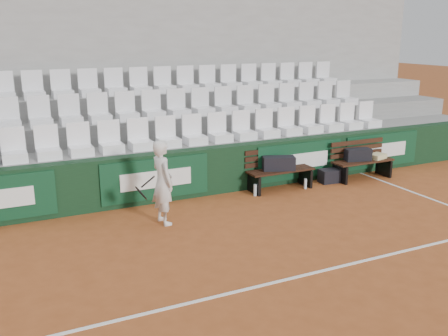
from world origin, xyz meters
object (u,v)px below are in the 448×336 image
(sports_bag_ground, at_px, (330,176))
(water_bottle_far, at_px, (305,184))
(sports_bag_right, at_px, (358,155))
(water_bottle_near, at_px, (255,190))
(bench_right, at_px, (362,169))
(tennis_player, at_px, (163,182))
(sports_bag_left, at_px, (279,163))
(bench_left, at_px, (280,179))

(sports_bag_ground, height_order, water_bottle_far, sports_bag_ground)
(sports_bag_right, relative_size, water_bottle_near, 2.36)
(bench_right, relative_size, sports_bag_right, 2.51)
(bench_right, distance_m, tennis_player, 5.19)
(sports_bag_right, bearing_deg, water_bottle_far, -175.45)
(sports_bag_left, distance_m, sports_bag_right, 2.09)
(sports_bag_left, height_order, sports_bag_ground, sports_bag_left)
(bench_right, distance_m, sports_bag_right, 0.39)
(sports_bag_left, height_order, sports_bag_right, sports_bag_left)
(water_bottle_far, bearing_deg, water_bottle_near, 178.22)
(sports_bag_ground, relative_size, water_bottle_near, 1.99)
(water_bottle_far, bearing_deg, bench_right, 2.69)
(bench_left, relative_size, sports_bag_left, 2.18)
(water_bottle_near, distance_m, tennis_player, 2.41)
(bench_left, bearing_deg, tennis_player, -164.66)
(bench_right, bearing_deg, sports_bag_right, 162.62)
(bench_right, relative_size, sports_bag_left, 2.18)
(water_bottle_near, bearing_deg, sports_bag_ground, 3.49)
(bench_left, bearing_deg, sports_bag_left, -171.55)
(bench_right, bearing_deg, water_bottle_near, -179.23)
(bench_right, xyz_separation_m, tennis_player, (-5.11, -0.68, 0.54))
(tennis_player, bearing_deg, sports_bag_ground, 10.18)
(bench_right, relative_size, sports_bag_ground, 2.98)
(water_bottle_near, bearing_deg, bench_left, 13.16)
(bench_right, distance_m, water_bottle_far, 1.65)
(water_bottle_near, bearing_deg, tennis_player, -163.97)
(bench_right, height_order, sports_bag_left, sports_bag_left)
(sports_bag_left, distance_m, tennis_player, 3.00)
(sports_bag_left, bearing_deg, bench_right, -3.08)
(water_bottle_near, xyz_separation_m, tennis_player, (-2.23, -0.64, 0.64))
(sports_bag_right, xyz_separation_m, water_bottle_near, (-2.75, -0.08, -0.46))
(bench_left, relative_size, sports_bag_ground, 2.98)
(bench_left, distance_m, sports_bag_ground, 1.32)
(sports_bag_left, bearing_deg, sports_bag_ground, -1.45)
(water_bottle_far, xyz_separation_m, tennis_player, (-3.47, -0.60, 0.65))
(tennis_player, bearing_deg, bench_left, 15.34)
(sports_bag_left, distance_m, water_bottle_far, 0.78)
(bench_right, bearing_deg, sports_bag_left, 176.92)
(sports_bag_ground, bearing_deg, tennis_player, -169.82)
(water_bottle_far, bearing_deg, sports_bag_ground, 11.57)
(sports_bag_left, height_order, tennis_player, tennis_player)
(bench_left, height_order, water_bottle_far, bench_left)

